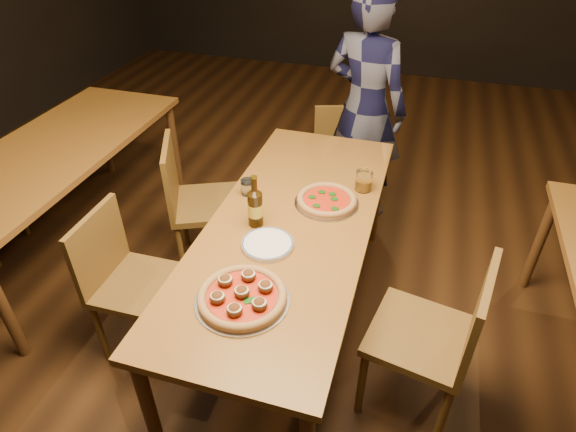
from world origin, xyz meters
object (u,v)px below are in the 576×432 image
(pizza_meatball, at_px, (242,296))
(beer_bottle, at_px, (255,208))
(water_glass, at_px, (247,187))
(chair_main_sw, at_px, (207,203))
(plate_stack, at_px, (268,244))
(diner, at_px, (365,108))
(table_left, at_px, (52,159))
(chair_main_e, at_px, (420,335))
(pizza_margherita, at_px, (327,200))
(chair_end, at_px, (343,166))
(table_main, at_px, (291,233))
(amber_glass, at_px, (364,181))
(chair_main_nw, at_px, (139,284))

(pizza_meatball, distance_m, beer_bottle, 0.53)
(water_glass, bearing_deg, chair_main_sw, 148.90)
(plate_stack, height_order, diner, diner)
(table_left, height_order, beer_bottle, beer_bottle)
(chair_main_e, relative_size, pizza_margherita, 2.77)
(chair_main_sw, height_order, pizza_margherita, chair_main_sw)
(chair_end, xyz_separation_m, pizza_margherita, (0.09, -0.98, 0.35))
(table_main, distance_m, amber_glass, 0.52)
(chair_end, relative_size, plate_stack, 3.50)
(table_main, distance_m, water_glass, 0.37)
(chair_main_nw, distance_m, amber_glass, 1.32)
(pizza_margherita, bearing_deg, chair_main_nw, -146.59)
(table_main, bearing_deg, chair_main_sw, 149.07)
(chair_main_sw, distance_m, chair_main_e, 1.55)
(table_left, height_order, plate_stack, plate_stack)
(chair_end, xyz_separation_m, plate_stack, (-0.10, -1.41, 0.33))
(chair_main_nw, distance_m, beer_bottle, 0.75)
(chair_main_e, distance_m, beer_bottle, 0.98)
(beer_bottle, bearing_deg, chair_main_nw, -152.87)
(table_left, height_order, diner, diner)
(plate_stack, bearing_deg, table_left, 162.50)
(chair_main_sw, bearing_deg, amber_glass, -114.30)
(pizza_meatball, distance_m, water_glass, 0.81)
(beer_bottle, height_order, water_glass, beer_bottle)
(diner, bearing_deg, table_left, 48.32)
(chair_main_sw, height_order, chair_main_e, chair_main_e)
(chair_main_e, bearing_deg, table_left, -93.19)
(table_left, bearing_deg, table_main, -10.01)
(table_main, xyz_separation_m, chair_main_e, (0.71, -0.30, -0.20))
(table_main, distance_m, chair_main_nw, 0.84)
(amber_glass, bearing_deg, chair_main_nw, -143.29)
(chair_main_nw, xyz_separation_m, beer_bottle, (0.56, 0.29, 0.41))
(chair_main_sw, xyz_separation_m, pizza_meatball, (0.64, -0.99, 0.31))
(amber_glass, relative_size, diner, 0.07)
(pizza_meatball, relative_size, beer_bottle, 1.45)
(table_main, relative_size, chair_main_nw, 2.26)
(table_main, xyz_separation_m, diner, (0.16, 1.31, 0.16))
(chair_main_nw, distance_m, plate_stack, 0.75)
(chair_main_e, bearing_deg, diner, -150.18)
(table_left, bearing_deg, chair_main_nw, -33.73)
(beer_bottle, bearing_deg, pizza_margherita, 43.04)
(table_left, relative_size, pizza_meatball, 5.08)
(diner, bearing_deg, pizza_meatball, 103.97)
(table_main, xyz_separation_m, chair_main_sw, (-0.67, 0.40, -0.21))
(chair_main_sw, distance_m, pizza_meatball, 1.22)
(chair_main_sw, distance_m, water_glass, 0.55)
(amber_glass, bearing_deg, pizza_meatball, -108.81)
(chair_main_e, relative_size, plate_stack, 3.90)
(water_glass, relative_size, amber_glass, 0.77)
(pizza_meatball, distance_m, amber_glass, 1.04)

